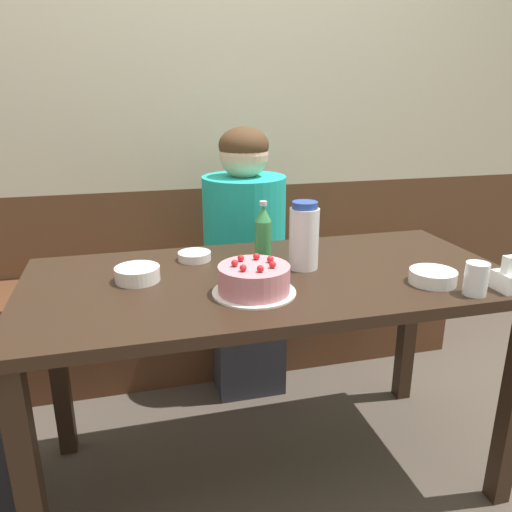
{
  "coord_description": "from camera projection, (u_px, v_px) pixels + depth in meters",
  "views": [
    {
      "loc": [
        -0.42,
        -1.42,
        1.32
      ],
      "look_at": [
        -0.04,
        0.05,
        0.82
      ],
      "focal_mm": 35.0,
      "sensor_mm": 36.0,
      "label": 1
    }
  ],
  "objects": [
    {
      "name": "ground_plane",
      "position": [
        269.0,
        471.0,
        1.82
      ],
      "size": [
        12.0,
        12.0,
        0.0
      ],
      "primitive_type": "plane",
      "color": "#4C4238"
    },
    {
      "name": "bowl_soup_white",
      "position": [
        137.0,
        274.0,
        1.53
      ],
      "size": [
        0.14,
        0.14,
        0.04
      ],
      "color": "white",
      "rests_on": "dining_table"
    },
    {
      "name": "person_grey_tee",
      "position": [
        245.0,
        265.0,
        2.23
      ],
      "size": [
        0.36,
        0.36,
        1.19
      ],
      "rotation": [
        0.0,
        0.0,
        -1.57
      ],
      "color": "#33333D",
      "rests_on": "ground_plane"
    },
    {
      "name": "dining_table",
      "position": [
        271.0,
        304.0,
        1.61
      ],
      "size": [
        1.53,
        0.73,
        0.77
      ],
      "color": "black",
      "rests_on": "ground_plane"
    },
    {
      "name": "water_pitcher",
      "position": [
        304.0,
        236.0,
        1.61
      ],
      "size": [
        0.1,
        0.1,
        0.22
      ],
      "color": "white",
      "rests_on": "dining_table"
    },
    {
      "name": "bench_seat",
      "position": [
        224.0,
        319.0,
        2.51
      ],
      "size": [
        2.31,
        0.38,
        0.47
      ],
      "color": "#56331E",
      "rests_on": "ground_plane"
    },
    {
      "name": "bowl_side_dish",
      "position": [
        433.0,
        277.0,
        1.51
      ],
      "size": [
        0.14,
        0.14,
        0.04
      ],
      "color": "white",
      "rests_on": "dining_table"
    },
    {
      "name": "soju_bottle",
      "position": [
        263.0,
        233.0,
        1.68
      ],
      "size": [
        0.06,
        0.06,
        0.21
      ],
      "color": "#388E4C",
      "rests_on": "dining_table"
    },
    {
      "name": "glass_water_tall",
      "position": [
        476.0,
        279.0,
        1.42
      ],
      "size": [
        0.07,
        0.07,
        0.09
      ],
      "color": "silver",
      "rests_on": "dining_table"
    },
    {
      "name": "back_wall",
      "position": [
        211.0,
        107.0,
        2.4
      ],
      "size": [
        4.8,
        0.04,
        2.5
      ],
      "color": "brown",
      "rests_on": "ground_plane"
    },
    {
      "name": "bowl_rice_small",
      "position": [
        194.0,
        256.0,
        1.72
      ],
      "size": [
        0.11,
        0.11,
        0.03
      ],
      "color": "white",
      "rests_on": "dining_table"
    },
    {
      "name": "birthday_cake",
      "position": [
        254.0,
        280.0,
        1.43
      ],
      "size": [
        0.24,
        0.24,
        0.1
      ],
      "color": "white",
      "rests_on": "dining_table"
    }
  ]
}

